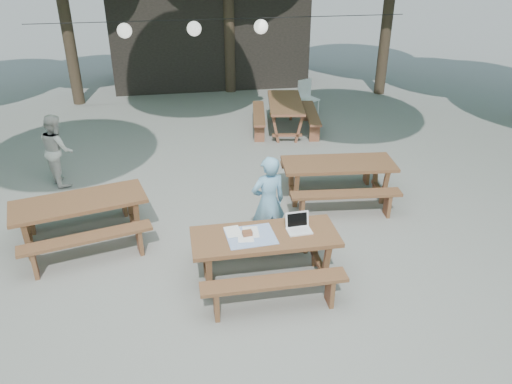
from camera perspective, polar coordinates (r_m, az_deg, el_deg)
The scene contains 12 objects.
ground at distance 7.68m, azimuth -1.67°, elevation -7.38°, with size 80.00×80.00×0.00m, color slate.
pavilion at distance 17.07m, azimuth -5.44°, elevation 17.23°, with size 6.00×3.00×2.80m, color black.
main_picnic_table at distance 6.99m, azimuth 1.00°, elevation -7.44°, with size 2.00×1.58×0.75m.
picnic_table_nw at distance 8.28m, azimuth -19.28°, elevation -3.11°, with size 2.22×1.98×0.75m.
picnic_table_ne at distance 9.20m, azimuth 9.26°, elevation 1.30°, with size 2.07×1.75×0.75m.
picnic_table_far_e at distance 12.49m, azimuth 3.34°, elevation 8.71°, with size 1.86×2.13×0.75m.
woman at distance 7.59m, azimuth 1.42°, elevation -1.18°, with size 0.55×0.36×1.50m, color #6DA4C8.
second_person at distance 10.34m, azimuth -21.76°, elevation 4.53°, with size 0.68×0.53×1.40m, color silver.
plastic_chair at distance 13.86m, azimuth 5.97°, elevation 9.95°, with size 0.58×0.58×0.90m.
laptop at distance 6.90m, azimuth 4.85°, elevation -3.86°, with size 0.34×0.28×0.24m.
tabletop_clutter at distance 6.76m, azimuth -0.76°, elevation -4.97°, with size 0.68×0.60×0.08m.
paper_lanterns at distance 12.43m, azimuth -7.02°, elevation 18.06°, with size 9.00×0.34×0.38m.
Camera 1 is at (-0.87, -6.25, 4.38)m, focal length 35.00 mm.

